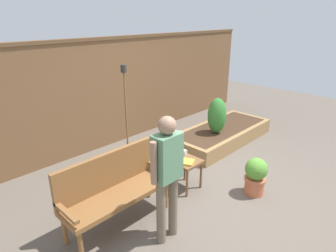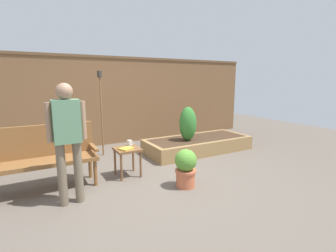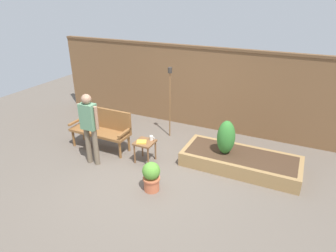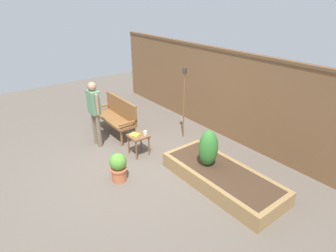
{
  "view_description": "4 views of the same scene",
  "coord_description": "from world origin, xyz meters",
  "px_view_note": "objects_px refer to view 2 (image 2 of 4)",
  "views": [
    {
      "loc": [
        -3.29,
        -2.18,
        2.54
      ],
      "look_at": [
        0.07,
        1.09,
        0.74
      ],
      "focal_mm": 30.99,
      "sensor_mm": 36.0,
      "label": 1
    },
    {
      "loc": [
        -1.66,
        -3.46,
        1.6
      ],
      "look_at": [
        0.57,
        0.51,
        0.75
      ],
      "focal_mm": 26.62,
      "sensor_mm": 36.0,
      "label": 2
    },
    {
      "loc": [
        2.51,
        -4.4,
        3.36
      ],
      "look_at": [
        0.22,
        0.39,
        0.93
      ],
      "focal_mm": 31.23,
      "sensor_mm": 36.0,
      "label": 3
    },
    {
      "loc": [
        4.5,
        -2.52,
        3.3
      ],
      "look_at": [
        0.38,
        0.65,
        0.87
      ],
      "focal_mm": 30.1,
      "sensor_mm": 36.0,
      "label": 4
    }
  ],
  "objects_px": {
    "garden_bench": "(44,153)",
    "tiki_torch": "(101,99)",
    "potted_boxwood": "(186,167)",
    "cup_on_table": "(130,143)",
    "side_table": "(127,153)",
    "person_by_bench": "(67,134)",
    "book_on_table": "(126,149)",
    "shrub_near_bench": "(188,124)"
  },
  "relations": [
    {
      "from": "garden_bench",
      "to": "potted_boxwood",
      "type": "xyz_separation_m",
      "value": [
        1.84,
        -0.99,
        -0.24
      ]
    },
    {
      "from": "shrub_near_bench",
      "to": "cup_on_table",
      "type": "bearing_deg",
      "value": -163.33
    },
    {
      "from": "book_on_table",
      "to": "tiki_torch",
      "type": "xyz_separation_m",
      "value": [
        -0.01,
        1.42,
        0.71
      ]
    },
    {
      "from": "side_table",
      "to": "potted_boxwood",
      "type": "bearing_deg",
      "value": -53.97
    },
    {
      "from": "person_by_bench",
      "to": "potted_boxwood",
      "type": "bearing_deg",
      "value": -10.54
    },
    {
      "from": "side_table",
      "to": "tiki_torch",
      "type": "bearing_deg",
      "value": 92.15
    },
    {
      "from": "garden_bench",
      "to": "tiki_torch",
      "type": "relative_size",
      "value": 0.81
    },
    {
      "from": "book_on_table",
      "to": "shrub_near_bench",
      "type": "bearing_deg",
      "value": -3.75
    },
    {
      "from": "side_table",
      "to": "tiki_torch",
      "type": "distance_m",
      "value": 1.58
    },
    {
      "from": "tiki_torch",
      "to": "potted_boxwood",
      "type": "bearing_deg",
      "value": -73.27
    },
    {
      "from": "side_table",
      "to": "potted_boxwood",
      "type": "distance_m",
      "value": 1.04
    },
    {
      "from": "cup_on_table",
      "to": "potted_boxwood",
      "type": "distance_m",
      "value": 1.11
    },
    {
      "from": "potted_boxwood",
      "to": "shrub_near_bench",
      "type": "xyz_separation_m",
      "value": [
        0.98,
        1.41,
        0.36
      ]
    },
    {
      "from": "cup_on_table",
      "to": "book_on_table",
      "type": "xyz_separation_m",
      "value": [
        -0.13,
        -0.19,
        -0.04
      ]
    },
    {
      "from": "cup_on_table",
      "to": "book_on_table",
      "type": "relative_size",
      "value": 0.57
    },
    {
      "from": "cup_on_table",
      "to": "tiki_torch",
      "type": "bearing_deg",
      "value": 96.67
    },
    {
      "from": "side_table",
      "to": "person_by_bench",
      "type": "height_order",
      "value": "person_by_bench"
    },
    {
      "from": "book_on_table",
      "to": "shrub_near_bench",
      "type": "height_order",
      "value": "shrub_near_bench"
    },
    {
      "from": "tiki_torch",
      "to": "person_by_bench",
      "type": "height_order",
      "value": "tiki_torch"
    },
    {
      "from": "person_by_bench",
      "to": "side_table",
      "type": "bearing_deg",
      "value": 29.24
    },
    {
      "from": "side_table",
      "to": "book_on_table",
      "type": "relative_size",
      "value": 2.39
    },
    {
      "from": "potted_boxwood",
      "to": "tiki_torch",
      "type": "relative_size",
      "value": 0.33
    },
    {
      "from": "shrub_near_bench",
      "to": "book_on_table",
      "type": "bearing_deg",
      "value": -158.67
    },
    {
      "from": "book_on_table",
      "to": "potted_boxwood",
      "type": "relative_size",
      "value": 0.35
    },
    {
      "from": "tiki_torch",
      "to": "book_on_table",
      "type": "bearing_deg",
      "value": -89.59
    },
    {
      "from": "book_on_table",
      "to": "person_by_bench",
      "type": "height_order",
      "value": "person_by_bench"
    },
    {
      "from": "garden_bench",
      "to": "book_on_table",
      "type": "relative_size",
      "value": 7.16
    },
    {
      "from": "garden_bench",
      "to": "shrub_near_bench",
      "type": "distance_m",
      "value": 2.85
    },
    {
      "from": "person_by_bench",
      "to": "tiki_torch",
      "type": "bearing_deg",
      "value": 64.19
    },
    {
      "from": "shrub_near_bench",
      "to": "person_by_bench",
      "type": "xyz_separation_m",
      "value": [
        -2.56,
        -1.12,
        0.27
      ]
    },
    {
      "from": "book_on_table",
      "to": "tiki_torch",
      "type": "relative_size",
      "value": 0.11
    },
    {
      "from": "potted_boxwood",
      "to": "cup_on_table",
      "type": "bearing_deg",
      "value": 118.19
    },
    {
      "from": "side_table",
      "to": "book_on_table",
      "type": "distance_m",
      "value": 0.12
    },
    {
      "from": "side_table",
      "to": "book_on_table",
      "type": "bearing_deg",
      "value": -122.55
    },
    {
      "from": "book_on_table",
      "to": "tiki_torch",
      "type": "bearing_deg",
      "value": 65.34
    },
    {
      "from": "book_on_table",
      "to": "tiki_torch",
      "type": "distance_m",
      "value": 1.59
    },
    {
      "from": "side_table",
      "to": "potted_boxwood",
      "type": "relative_size",
      "value": 0.83
    },
    {
      "from": "tiki_torch",
      "to": "side_table",
      "type": "bearing_deg",
      "value": -87.85
    },
    {
      "from": "cup_on_table",
      "to": "side_table",
      "type": "bearing_deg",
      "value": -126.82
    },
    {
      "from": "garden_bench",
      "to": "person_by_bench",
      "type": "xyz_separation_m",
      "value": [
        0.25,
        -0.7,
        0.39
      ]
    },
    {
      "from": "cup_on_table",
      "to": "tiki_torch",
      "type": "xyz_separation_m",
      "value": [
        -0.14,
        1.23,
        0.68
      ]
    },
    {
      "from": "side_table",
      "to": "shrub_near_bench",
      "type": "bearing_deg",
      "value": 19.81
    }
  ]
}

